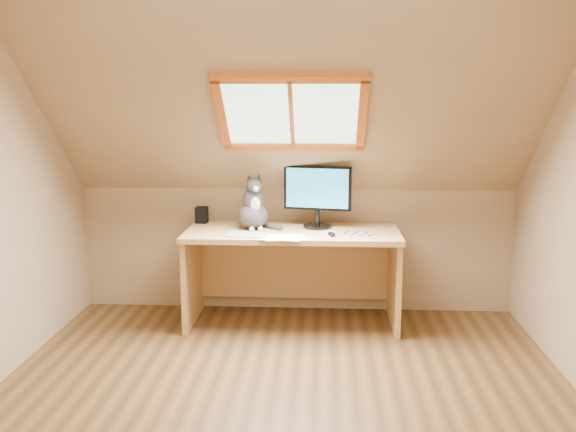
{
  "coord_description": "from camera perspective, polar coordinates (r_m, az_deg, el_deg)",
  "views": [
    {
      "loc": [
        0.23,
        -3.37,
        1.72
      ],
      "look_at": [
        -0.02,
        1.0,
        0.92
      ],
      "focal_mm": 40.0,
      "sensor_mm": 36.0,
      "label": 1
    }
  ],
  "objects": [
    {
      "name": "room_shell",
      "position": [
        3.3,
        -0.73,
        5.35
      ],
      "size": [
        3.52,
        3.52,
        2.41
      ],
      "color": "tan",
      "rests_on": "ground"
    },
    {
      "name": "papers",
      "position": [
        4.6,
        0.05,
        -1.9
      ],
      "size": [
        0.33,
        0.27,
        0.0
      ],
      "color": "white",
      "rests_on": "desk"
    },
    {
      "name": "desk",
      "position": [
        4.97,
        0.44,
        -3.65
      ],
      "size": [
        1.62,
        0.71,
        0.74
      ],
      "color": "tan",
      "rests_on": "ground"
    },
    {
      "name": "cat",
      "position": [
        4.9,
        -3.12,
        0.65
      ],
      "size": [
        0.31,
        0.34,
        0.43
      ],
      "color": "#3B3634",
      "rests_on": "desk"
    },
    {
      "name": "graphics_tablet",
      "position": [
        4.68,
        -3.64,
        -1.66
      ],
      "size": [
        0.3,
        0.24,
        0.01
      ],
      "primitive_type": "cube",
      "rotation": [
        0.0,
        0.0,
        -0.16
      ],
      "color": "#B2B2B7",
      "rests_on": "desk"
    },
    {
      "name": "monitor",
      "position": [
        4.91,
        2.65,
        2.12
      ],
      "size": [
        0.52,
        0.22,
        0.48
      ],
      "color": "black",
      "rests_on": "desk"
    },
    {
      "name": "desk_speaker",
      "position": [
        5.18,
        -7.67,
        0.1
      ],
      "size": [
        0.1,
        0.1,
        0.13
      ],
      "primitive_type": "cube",
      "rotation": [
        0.0,
        0.0,
        -0.09
      ],
      "color": "black",
      "rests_on": "desk"
    },
    {
      "name": "cables",
      "position": [
        4.74,
        5.23,
        -1.57
      ],
      "size": [
        0.51,
        0.26,
        0.01
      ],
      "color": "silver",
      "rests_on": "desk"
    },
    {
      "name": "ground",
      "position": [
        3.79,
        -0.58,
        -16.59
      ],
      "size": [
        3.5,
        3.5,
        0.0
      ],
      "primitive_type": "plane",
      "color": "brown",
      "rests_on": "ground"
    },
    {
      "name": "mouse",
      "position": [
        4.66,
        3.88,
        -1.62
      ],
      "size": [
        0.08,
        0.1,
        0.03
      ],
      "primitive_type": "ellipsoid",
      "rotation": [
        0.0,
        0.0,
        0.35
      ],
      "color": "black",
      "rests_on": "desk"
    }
  ]
}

